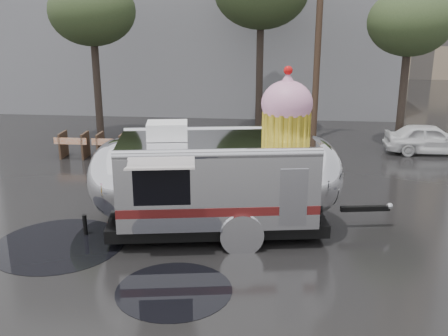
# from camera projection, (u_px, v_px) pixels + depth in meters

# --- Properties ---
(ground) EXTENTS (120.00, 120.00, 0.00)m
(ground) POSITION_uv_depth(u_px,v_px,m) (231.00, 303.00, 10.52)
(ground) COLOR black
(ground) RESTS_ON ground
(puddles) EXTENTS (15.57, 8.07, 0.01)m
(puddles) POSITION_uv_depth(u_px,v_px,m) (86.00, 275.00, 11.60)
(puddles) COLOR black
(puddles) RESTS_ON ground
(utility_pole) EXTENTS (1.60, 0.28, 9.00)m
(utility_pole) POSITION_uv_depth(u_px,v_px,m) (318.00, 33.00, 22.23)
(utility_pole) COLOR #473323
(utility_pole) RESTS_ON ground
(tree_left) EXTENTS (3.64, 3.64, 6.95)m
(tree_left) POSITION_uv_depth(u_px,v_px,m) (92.00, 12.00, 21.92)
(tree_left) COLOR #382D26
(tree_left) RESTS_ON ground
(tree_right) EXTENTS (3.36, 3.36, 6.42)m
(tree_right) POSITION_uv_depth(u_px,v_px,m) (410.00, 23.00, 20.82)
(tree_right) COLOR #382D26
(tree_right) RESTS_ON ground
(barricade_row) EXTENTS (4.30, 0.80, 1.00)m
(barricade_row) POSITION_uv_depth(u_px,v_px,m) (111.00, 146.00, 20.37)
(barricade_row) COLOR #473323
(barricade_row) RESTS_ON ground
(airstream_trailer) EXTENTS (8.11, 3.91, 4.41)m
(airstream_trailer) POSITION_uv_depth(u_px,v_px,m) (220.00, 176.00, 13.41)
(airstream_trailer) COLOR silver
(airstream_trailer) RESTS_ON ground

